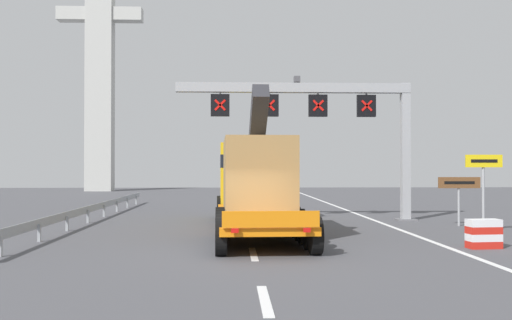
% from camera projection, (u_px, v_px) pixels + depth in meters
% --- Properties ---
extents(ground, '(112.00, 112.00, 0.00)m').
position_uv_depth(ground, '(250.00, 253.00, 16.91)').
color(ground, '#4C4C51').
extents(lane_markings, '(0.20, 49.43, 0.01)m').
position_uv_depth(lane_markings, '(242.00, 210.00, 34.31)').
color(lane_markings, silver).
rests_on(lane_markings, ground).
extents(edge_line_right, '(0.20, 63.00, 0.01)m').
position_uv_depth(edge_line_right, '(366.00, 217.00, 29.16)').
color(edge_line_right, silver).
rests_on(edge_line_right, ground).
extents(overhead_lane_gantry, '(11.27, 0.90, 6.79)m').
position_uv_depth(overhead_lane_gantry, '(324.00, 110.00, 27.39)').
color(overhead_lane_gantry, '#9EA0A5').
rests_on(overhead_lane_gantry, ground).
extents(heavy_haul_truck_orange, '(3.32, 14.12, 5.30)m').
position_uv_depth(heavy_haul_truck_orange, '(252.00, 180.00, 23.93)').
color(heavy_haul_truck_orange, orange).
rests_on(heavy_haul_truck_orange, ground).
extents(exit_sign_yellow, '(1.41, 0.15, 2.99)m').
position_uv_depth(exit_sign_yellow, '(484.00, 175.00, 21.93)').
color(exit_sign_yellow, '#9EA0A5').
rests_on(exit_sign_yellow, ground).
extents(tourist_info_sign_brown, '(1.82, 0.15, 2.09)m').
position_uv_depth(tourist_info_sign_brown, '(459.00, 188.00, 24.86)').
color(tourist_info_sign_brown, '#9EA0A5').
rests_on(tourist_info_sign_brown, ground).
extents(crash_barrier_striped, '(1.04, 0.59, 0.90)m').
position_uv_depth(crash_barrier_striped, '(484.00, 234.00, 18.00)').
color(crash_barrier_striped, red).
rests_on(crash_barrier_striped, ground).
extents(guardrail_left, '(0.13, 26.49, 0.76)m').
position_uv_depth(guardrail_left, '(95.00, 208.00, 27.86)').
color(guardrail_left, '#999EA3').
rests_on(guardrail_left, ground).
extents(bridge_pylon_distant, '(9.00, 2.00, 30.54)m').
position_uv_depth(bridge_pylon_distant, '(100.00, 45.00, 62.40)').
color(bridge_pylon_distant, '#B7B7B2').
rests_on(bridge_pylon_distant, ground).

